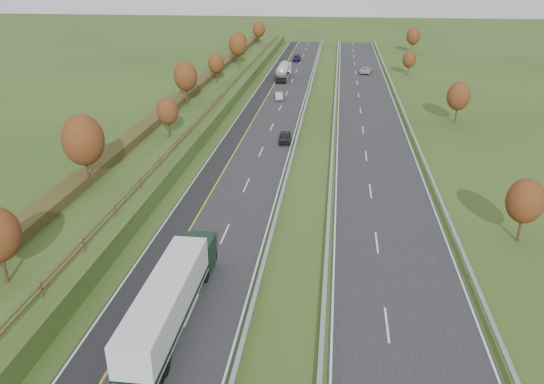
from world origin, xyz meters
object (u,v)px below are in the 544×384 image
Objects in this scene: car_silver_mid at (279,96)px; car_small_far at (297,58)px; car_dark_near at (285,137)px; car_oncoming at (366,70)px; road_tanker at (283,71)px; box_lorry at (171,297)px.

car_silver_mid is 0.77× the size of car_small_far.
car_small_far reaches higher than car_dark_near.
road_tanker is at bearing 33.44° from car_oncoming.
box_lorry is at bearing -98.03° from car_dark_near.
road_tanker is at bearing 85.56° from car_silver_mid.
road_tanker is (-1.36, 87.94, -0.47)m from box_lorry.
car_dark_near is at bearing -90.29° from car_small_far.
box_lorry is 1.45× the size of road_tanker.
road_tanker is 2.85× the size of car_silver_mid.
box_lorry reaches higher than car_dark_near.
road_tanker is at bearing 92.93° from car_dark_near.
car_silver_mid is at bearing -86.54° from road_tanker.
car_silver_mid is at bearing 94.93° from car_dark_near.
car_dark_near is at bearing 85.21° from box_lorry.
car_silver_mid is (-0.19, 68.49, -1.64)m from box_lorry.
car_dark_near is at bearing -83.83° from road_tanker.
box_lorry is at bearing -93.31° from car_small_far.
box_lorry reaches higher than car_oncoming.
car_small_far is (-0.33, 112.36, -1.55)m from box_lorry.
car_small_far is at bearing 82.29° from car_silver_mid.
box_lorry is 68.51m from car_silver_mid.
road_tanker reaches higher than car_dark_near.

